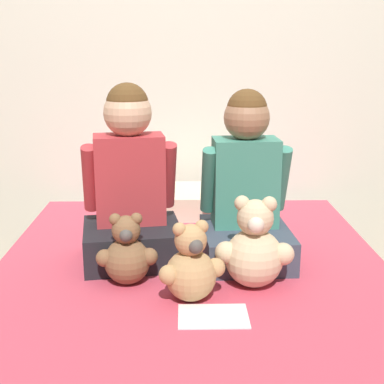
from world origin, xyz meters
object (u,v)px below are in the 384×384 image
at_px(bed, 193,345).
at_px(child_on_left, 130,189).
at_px(sign_card, 213,316).
at_px(teddy_bear_held_by_left_child, 127,254).
at_px(teddy_bear_held_by_right_child, 254,249).
at_px(child_on_right, 246,192).
at_px(teddy_bear_between_children, 191,267).
at_px(pillow_at_headboard, 189,201).

height_order(bed, child_on_left, child_on_left).
bearing_deg(sign_card, teddy_bear_held_by_left_child, 138.76).
distance_m(child_on_left, teddy_bear_held_by_right_child, 0.52).
height_order(teddy_bear_held_by_right_child, sign_card, teddy_bear_held_by_right_child).
distance_m(bed, child_on_right, 0.58).
relative_size(teddy_bear_held_by_left_child, teddy_bear_held_by_right_child, 0.80).
relative_size(bed, teddy_bear_between_children, 7.77).
bearing_deg(teddy_bear_held_by_left_child, teddy_bear_held_by_right_child, -8.69).
distance_m(child_on_left, teddy_bear_held_by_left_child, 0.28).
bearing_deg(teddy_bear_held_by_left_child, teddy_bear_between_children, -35.76).
distance_m(child_on_right, teddy_bear_held_by_right_child, 0.29).
bearing_deg(child_on_right, teddy_bear_held_by_left_child, -154.57).
xyz_separation_m(bed, pillow_at_headboard, (0.00, 0.82, 0.29)).
distance_m(teddy_bear_held_by_right_child, teddy_bear_between_children, 0.24).
distance_m(child_on_left, teddy_bear_between_children, 0.45).
bearing_deg(teddy_bear_held_by_right_child, pillow_at_headboard, 109.03).
height_order(child_on_left, child_on_right, child_on_left).
bearing_deg(pillow_at_headboard, child_on_left, -111.54).
distance_m(teddy_bear_held_by_left_child, teddy_bear_between_children, 0.25).
xyz_separation_m(bed, child_on_left, (-0.23, 0.24, 0.51)).
bearing_deg(child_on_right, child_on_left, 177.59).
distance_m(bed, teddy_bear_held_by_left_child, 0.41).
bearing_deg(child_on_right, sign_card, -110.21).
relative_size(bed, pillow_at_headboard, 3.46).
xyz_separation_m(bed, teddy_bear_held_by_left_child, (-0.22, 0.02, 0.34)).
height_order(teddy_bear_held_by_left_child, pillow_at_headboard, teddy_bear_held_by_left_child).
relative_size(child_on_left, child_on_right, 1.04).
bearing_deg(sign_card, pillow_at_headboard, 93.08).
height_order(child_on_right, teddy_bear_held_by_left_child, child_on_right).
height_order(teddy_bear_held_by_left_child, teddy_bear_held_by_right_child, teddy_bear_held_by_right_child).
relative_size(teddy_bear_held_by_right_child, pillow_at_headboard, 0.53).
height_order(teddy_bear_held_by_right_child, teddy_bear_between_children, teddy_bear_held_by_right_child).
distance_m(teddy_bear_held_by_right_child, pillow_at_headboard, 0.86).
relative_size(bed, child_on_right, 3.21).
bearing_deg(teddy_bear_held_by_right_child, sign_card, -119.13).
relative_size(child_on_right, teddy_bear_between_children, 2.42).
relative_size(bed, teddy_bear_held_by_left_child, 8.18).
bearing_deg(child_on_right, teddy_bear_held_by_right_child, -92.78).
distance_m(child_on_left, child_on_right, 0.43).
relative_size(teddy_bear_between_children, pillow_at_headboard, 0.44).
xyz_separation_m(child_on_left, child_on_right, (0.43, 0.01, -0.02)).
bearing_deg(teddy_bear_held_by_left_child, bed, -9.35).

